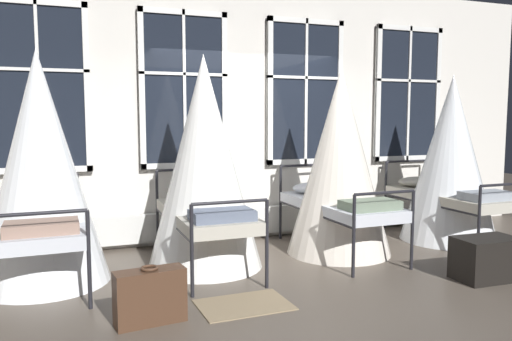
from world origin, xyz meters
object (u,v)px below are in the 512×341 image
object	(u,v)px
cot_second	(204,165)
travel_trunk	(487,259)
cot_first	(41,171)
cot_fourth	(450,161)
suitcase_dark	(150,296)
cot_third	(340,164)

from	to	relation	value
cot_second	travel_trunk	distance (m)	3.09
cot_first	travel_trunk	distance (m)	4.55
cot_first	cot_fourth	xyz separation A→B (m)	(5.04, 0.06, -0.05)
suitcase_dark	travel_trunk	size ratio (longest dim) A/B	0.91
cot_second	suitcase_dark	bearing A→B (deg)	148.98
cot_third	suitcase_dark	xyz separation A→B (m)	(-2.49, -1.39, -0.86)
cot_first	cot_fourth	bearing A→B (deg)	-90.85
cot_third	cot_fourth	distance (m)	1.72
cot_first	cot_third	bearing A→B (deg)	-91.68
cot_third	suitcase_dark	size ratio (longest dim) A/B	3.86
cot_third	cot_fourth	xyz separation A→B (m)	(1.72, 0.07, -0.01)
cot_first	cot_fourth	world-z (taller)	cot_first
suitcase_dark	cot_first	bearing A→B (deg)	113.56
cot_second	suitcase_dark	xyz separation A→B (m)	(-0.81, -1.38, -0.91)
cot_second	cot_third	size ratio (longest dim) A/B	1.04
cot_third	travel_trunk	distance (m)	1.91
cot_first	cot_fourth	size ratio (longest dim) A/B	1.04
cot_second	suitcase_dark	world-z (taller)	cot_second
cot_fourth	suitcase_dark	world-z (taller)	cot_fourth
cot_third	suitcase_dark	world-z (taller)	cot_third
cot_first	suitcase_dark	world-z (taller)	cot_first
cot_fourth	travel_trunk	bearing A→B (deg)	150.71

